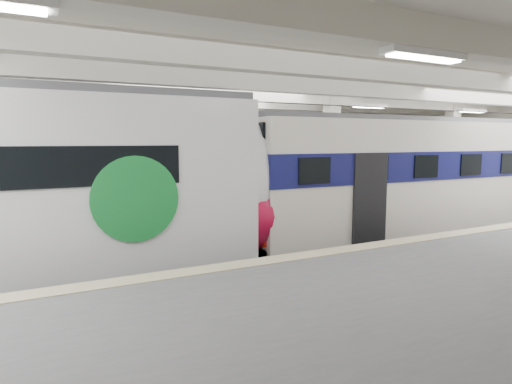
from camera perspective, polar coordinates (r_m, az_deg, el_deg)
station_hall at (r=10.69m, az=3.79°, el=4.88°), size 36.00×24.00×5.75m
modern_emu at (r=11.01m, az=-30.13°, el=-0.60°), size 15.09×3.11×4.81m
older_rer at (r=16.12m, az=20.13°, el=1.79°), size 13.29×2.93×4.39m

